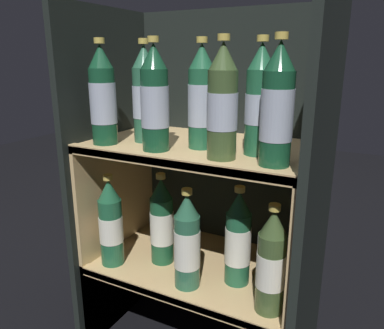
{
  "coord_description": "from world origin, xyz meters",
  "views": [
    {
      "loc": [
        0.42,
        -0.69,
        0.85
      ],
      "look_at": [
        0.0,
        0.13,
        0.58
      ],
      "focal_mm": 35.0,
      "sensor_mm": 36.0,
      "label": 1
    }
  ],
  "objects_px": {
    "bottle_upper_front_0": "(103,98)",
    "bottle_lower_front_0": "(111,224)",
    "bottle_upper_front_2": "(222,105)",
    "bottle_lower_back_0": "(162,223)",
    "bottle_lower_back_1": "(238,240)",
    "bottle_upper_back_1": "(202,100)",
    "bottle_lower_front_2": "(271,264)",
    "bottle_lower_front_1": "(187,243)",
    "bottle_upper_front_1": "(155,101)",
    "bottle_upper_front_3": "(277,109)",
    "bottle_upper_back_0": "(145,97)",
    "bottle_upper_back_2": "(260,102)"
  },
  "relations": [
    {
      "from": "bottle_upper_front_3",
      "to": "bottle_upper_back_2",
      "type": "distance_m",
      "value": 0.1
    },
    {
      "from": "bottle_lower_front_0",
      "to": "bottle_lower_back_1",
      "type": "bearing_deg",
      "value": 12.08
    },
    {
      "from": "bottle_lower_front_1",
      "to": "bottle_lower_front_2",
      "type": "height_order",
      "value": "same"
    },
    {
      "from": "bottle_upper_back_0",
      "to": "bottle_lower_front_1",
      "type": "relative_size",
      "value": 1.0
    },
    {
      "from": "bottle_upper_front_1",
      "to": "bottle_lower_front_0",
      "type": "distance_m",
      "value": 0.39
    },
    {
      "from": "bottle_upper_back_1",
      "to": "bottle_lower_back_0",
      "type": "distance_m",
      "value": 0.38
    },
    {
      "from": "bottle_upper_front_3",
      "to": "bottle_lower_front_1",
      "type": "relative_size",
      "value": 1.0
    },
    {
      "from": "bottle_upper_front_1",
      "to": "bottle_upper_back_2",
      "type": "height_order",
      "value": "same"
    },
    {
      "from": "bottle_lower_back_0",
      "to": "bottle_lower_back_1",
      "type": "height_order",
      "value": "same"
    },
    {
      "from": "bottle_upper_front_1",
      "to": "bottle_lower_front_2",
      "type": "distance_m",
      "value": 0.47
    },
    {
      "from": "bottle_upper_back_2",
      "to": "bottle_lower_front_0",
      "type": "bearing_deg",
      "value": -169.12
    },
    {
      "from": "bottle_upper_back_2",
      "to": "bottle_lower_front_0",
      "type": "relative_size",
      "value": 1.0
    },
    {
      "from": "bottle_upper_front_0",
      "to": "bottle_upper_back_1",
      "type": "bearing_deg",
      "value": 17.14
    },
    {
      "from": "bottle_upper_front_2",
      "to": "bottle_lower_front_2",
      "type": "relative_size",
      "value": 1.0
    },
    {
      "from": "bottle_upper_front_3",
      "to": "bottle_upper_back_2",
      "type": "bearing_deg",
      "value": 128.57
    },
    {
      "from": "bottle_upper_front_2",
      "to": "bottle_lower_back_1",
      "type": "height_order",
      "value": "bottle_upper_front_2"
    },
    {
      "from": "bottle_lower_front_0",
      "to": "bottle_upper_back_2",
      "type": "bearing_deg",
      "value": 10.88
    },
    {
      "from": "bottle_upper_front_1",
      "to": "bottle_upper_front_3",
      "type": "xyz_separation_m",
      "value": [
        0.3,
        0.0,
        -0.0
      ]
    },
    {
      "from": "bottle_upper_front_0",
      "to": "bottle_upper_front_2",
      "type": "relative_size",
      "value": 1.0
    },
    {
      "from": "bottle_upper_front_1",
      "to": "bottle_lower_back_1",
      "type": "relative_size",
      "value": 1.0
    },
    {
      "from": "bottle_upper_front_0",
      "to": "bottle_upper_front_3",
      "type": "xyz_separation_m",
      "value": [
        0.45,
        0.0,
        -0.0
      ]
    },
    {
      "from": "bottle_upper_front_1",
      "to": "bottle_upper_back_1",
      "type": "relative_size",
      "value": 1.0
    },
    {
      "from": "bottle_upper_front_0",
      "to": "bottle_lower_front_0",
      "type": "height_order",
      "value": "bottle_upper_front_0"
    },
    {
      "from": "bottle_upper_back_1",
      "to": "bottle_lower_front_1",
      "type": "distance_m",
      "value": 0.36
    },
    {
      "from": "bottle_upper_front_3",
      "to": "bottle_upper_front_0",
      "type": "bearing_deg",
      "value": 180.0
    },
    {
      "from": "bottle_lower_front_0",
      "to": "bottle_upper_back_1",
      "type": "bearing_deg",
      "value": 17.09
    },
    {
      "from": "bottle_lower_front_2",
      "to": "bottle_upper_front_0",
      "type": "bearing_deg",
      "value": 180.0
    },
    {
      "from": "bottle_upper_front_0",
      "to": "bottle_upper_back_0",
      "type": "height_order",
      "value": "same"
    },
    {
      "from": "bottle_upper_front_1",
      "to": "bottle_upper_front_3",
      "type": "relative_size",
      "value": 1.0
    },
    {
      "from": "bottle_lower_back_0",
      "to": "bottle_lower_back_1",
      "type": "relative_size",
      "value": 1.0
    },
    {
      "from": "bottle_upper_front_2",
      "to": "bottle_lower_front_2",
      "type": "height_order",
      "value": "bottle_upper_front_2"
    },
    {
      "from": "bottle_upper_front_2",
      "to": "bottle_upper_back_2",
      "type": "xyz_separation_m",
      "value": [
        0.06,
        0.08,
        0.0
      ]
    },
    {
      "from": "bottle_upper_front_2",
      "to": "bottle_upper_back_1",
      "type": "height_order",
      "value": "same"
    },
    {
      "from": "bottle_lower_front_1",
      "to": "bottle_upper_front_2",
      "type": "bearing_deg",
      "value": 0.0
    },
    {
      "from": "bottle_upper_front_0",
      "to": "bottle_lower_back_0",
      "type": "distance_m",
      "value": 0.38
    },
    {
      "from": "bottle_upper_front_0",
      "to": "bottle_lower_front_0",
      "type": "distance_m",
      "value": 0.35
    },
    {
      "from": "bottle_upper_front_2",
      "to": "bottle_lower_back_0",
      "type": "xyz_separation_m",
      "value": [
        -0.21,
        0.08,
        -0.36
      ]
    },
    {
      "from": "bottle_lower_back_1",
      "to": "bottle_upper_front_3",
      "type": "bearing_deg",
      "value": -37.01
    },
    {
      "from": "bottle_lower_front_1",
      "to": "bottle_lower_back_1",
      "type": "distance_m",
      "value": 0.13
    },
    {
      "from": "bottle_upper_front_3",
      "to": "bottle_lower_back_0",
      "type": "xyz_separation_m",
      "value": [
        -0.33,
        0.08,
        -0.36
      ]
    },
    {
      "from": "bottle_upper_back_2",
      "to": "bottle_lower_back_1",
      "type": "relative_size",
      "value": 1.0
    },
    {
      "from": "bottle_lower_front_2",
      "to": "bottle_lower_front_1",
      "type": "bearing_deg",
      "value": 180.0
    },
    {
      "from": "bottle_upper_back_1",
      "to": "bottle_lower_back_1",
      "type": "relative_size",
      "value": 1.0
    },
    {
      "from": "bottle_upper_front_3",
      "to": "bottle_upper_front_1",
      "type": "bearing_deg",
      "value": -180.0
    },
    {
      "from": "bottle_upper_front_2",
      "to": "bottle_lower_back_0",
      "type": "bearing_deg",
      "value": 160.26
    },
    {
      "from": "bottle_lower_back_0",
      "to": "bottle_lower_back_1",
      "type": "bearing_deg",
      "value": 0.0
    },
    {
      "from": "bottle_lower_front_0",
      "to": "bottle_lower_front_1",
      "type": "distance_m",
      "value": 0.25
    },
    {
      "from": "bottle_upper_front_1",
      "to": "bottle_upper_back_1",
      "type": "distance_m",
      "value": 0.12
    },
    {
      "from": "bottle_upper_front_1",
      "to": "bottle_lower_back_1",
      "type": "height_order",
      "value": "bottle_upper_front_1"
    },
    {
      "from": "bottle_upper_front_1",
      "to": "bottle_lower_front_1",
      "type": "distance_m",
      "value": 0.37
    }
  ]
}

